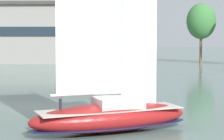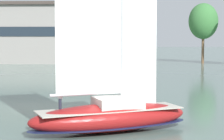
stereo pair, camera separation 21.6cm
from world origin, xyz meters
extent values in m
plane|color=slate|center=(0.00, 0.00, 0.00)|extent=(400.00, 400.00, 0.00)
cube|color=gray|center=(-15.29, 73.93, 6.48)|extent=(36.70, 17.34, 12.96)
cube|color=#1E2833|center=(-15.29, 65.17, 7.13)|extent=(33.03, 0.10, 2.07)
cube|color=#423833|center=(-15.29, 73.93, 13.31)|extent=(37.90, 18.54, 0.70)
cylinder|color=brown|center=(17.57, 69.53, 3.63)|extent=(0.58, 0.58, 7.26)
ellipsoid|color=#3D7A3D|center=(17.57, 69.53, 9.45)|extent=(6.53, 6.53, 7.99)
ellipsoid|color=maroon|center=(0.00, 0.00, 0.95)|extent=(11.48, 7.48, 1.90)
ellipsoid|color=#19234C|center=(0.00, 0.00, 0.43)|extent=(11.59, 7.56, 0.23)
cube|color=#BCB7A8|center=(0.00, 0.00, 1.50)|extent=(10.05, 6.47, 0.06)
cube|color=beige|center=(0.51, 0.23, 1.93)|extent=(3.76, 3.29, 0.78)
cylinder|color=silver|center=(0.81, 0.37, 8.52)|extent=(0.22, 0.22, 13.98)
cylinder|color=silver|center=(-1.48, -0.67, 2.65)|extent=(4.66, 2.26, 0.19)
cube|color=white|center=(-1.29, -0.59, 8.38)|extent=(4.23, 1.95, 11.47)
cube|color=white|center=(2.03, 0.92, 5.38)|extent=(2.25, 1.04, 7.69)
cylinder|color=#232838|center=(-3.21, -1.05, 1.96)|extent=(0.26, 0.26, 0.85)
cylinder|color=silver|center=(-3.21, -1.05, 2.71)|extent=(0.45, 0.45, 0.65)
sphere|color=tan|center=(-3.21, -1.05, 3.15)|extent=(0.24, 0.24, 0.24)
camera|label=1|loc=(1.14, -28.94, 6.54)|focal=70.00mm
camera|label=2|loc=(1.35, -28.94, 6.54)|focal=70.00mm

